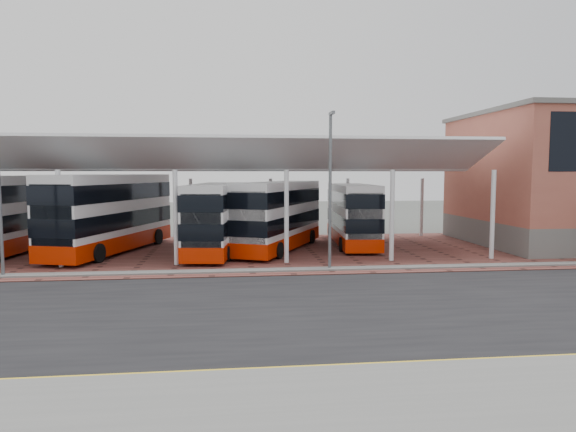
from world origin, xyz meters
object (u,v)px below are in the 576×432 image
bus_4 (279,216)px  bus_5 (352,215)px  bus_1 (7,215)px  bus_2 (111,214)px  bus_3 (215,218)px

bus_4 → bus_5: bus_4 is taller
bus_1 → bus_5: (21.99, 1.47, -0.30)m
bus_1 → bus_2: bus_2 is taller
bus_3 → bus_4: bearing=16.9°
bus_2 → bus_4: 10.58m
bus_2 → bus_5: size_ratio=1.17×
bus_2 → bus_5: 15.90m
bus_2 → bus_5: bearing=22.6°
bus_3 → bus_4: 4.12m
bus_3 → bus_4: bus_4 is taller
bus_1 → bus_4: (16.75, -0.22, -0.20)m
bus_2 → bus_4: bearing=16.1°
bus_1 → bus_3: 12.72m
bus_1 → bus_5: size_ratio=1.15×
bus_3 → bus_5: size_ratio=1.03×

